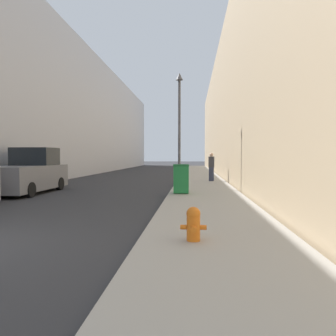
{
  "coord_description": "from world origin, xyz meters",
  "views": [
    {
      "loc": [
        4.93,
        -5.34,
        1.72
      ],
      "look_at": [
        3.25,
        16.6,
        0.92
      ],
      "focal_mm": 35.0,
      "sensor_mm": 36.0,
      "label": 1
    }
  ],
  "objects_px": {
    "trash_bin": "(181,179)",
    "pedestrian_on_sidewalk": "(211,167)",
    "fire_hydrant": "(193,223)",
    "lamppost": "(179,121)",
    "pickup_truck": "(28,174)"
  },
  "relations": [
    {
      "from": "trash_bin",
      "to": "pickup_truck",
      "type": "relative_size",
      "value": 0.25
    },
    {
      "from": "fire_hydrant",
      "to": "lamppost",
      "type": "height_order",
      "value": "lamppost"
    },
    {
      "from": "pickup_truck",
      "to": "pedestrian_on_sidewalk",
      "type": "xyz_separation_m",
      "value": [
        8.87,
        6.31,
        0.14
      ]
    },
    {
      "from": "pickup_truck",
      "to": "trash_bin",
      "type": "bearing_deg",
      "value": -6.74
    },
    {
      "from": "lamppost",
      "to": "pedestrian_on_sidewalk",
      "type": "xyz_separation_m",
      "value": [
        1.88,
        4.14,
        -2.47
      ]
    },
    {
      "from": "trash_bin",
      "to": "pedestrian_on_sidewalk",
      "type": "height_order",
      "value": "pedestrian_on_sidewalk"
    },
    {
      "from": "lamppost",
      "to": "pickup_truck",
      "type": "distance_m",
      "value": 7.77
    },
    {
      "from": "trash_bin",
      "to": "lamppost",
      "type": "bearing_deg",
      "value": 93.99
    },
    {
      "from": "lamppost",
      "to": "pickup_truck",
      "type": "xyz_separation_m",
      "value": [
        -6.99,
        -2.17,
        -2.61
      ]
    },
    {
      "from": "pedestrian_on_sidewalk",
      "to": "trash_bin",
      "type": "bearing_deg",
      "value": -103.11
    },
    {
      "from": "lamppost",
      "to": "fire_hydrant",
      "type": "bearing_deg",
      "value": -86.19
    },
    {
      "from": "trash_bin",
      "to": "fire_hydrant",
      "type": "bearing_deg",
      "value": -86.26
    },
    {
      "from": "fire_hydrant",
      "to": "lamppost",
      "type": "bearing_deg",
      "value": 93.81
    },
    {
      "from": "fire_hydrant",
      "to": "pedestrian_on_sidewalk",
      "type": "bearing_deg",
      "value": 85.55
    },
    {
      "from": "fire_hydrant",
      "to": "pedestrian_on_sidewalk",
      "type": "distance_m",
      "value": 14.98
    }
  ]
}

